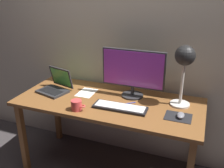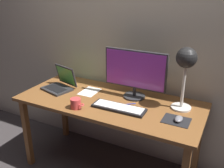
# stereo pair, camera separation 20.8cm
# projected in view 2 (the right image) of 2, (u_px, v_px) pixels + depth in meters

# --- Properties ---
(ground_plane) EXTENTS (4.80, 4.80, 0.00)m
(ground_plane) POSITION_uv_depth(u_px,v_px,m) (110.00, 168.00, 2.49)
(ground_plane) COLOR #383333
(ground_plane) RESTS_ON ground
(back_wall) EXTENTS (4.80, 0.06, 2.60)m
(back_wall) POSITION_uv_depth(u_px,v_px,m) (130.00, 28.00, 2.33)
(back_wall) COLOR #B2A893
(back_wall) RESTS_ON ground
(desk) EXTENTS (1.60, 0.70, 0.74)m
(desk) POSITION_uv_depth(u_px,v_px,m) (110.00, 108.00, 2.24)
(desk) COLOR brown
(desk) RESTS_ON ground
(monitor) EXTENTS (0.55, 0.19, 0.43)m
(monitor) POSITION_uv_depth(u_px,v_px,m) (135.00, 72.00, 2.18)
(monitor) COLOR #28282B
(monitor) RESTS_ON desk
(keyboard_main) EXTENTS (0.44, 0.15, 0.03)m
(keyboard_main) POSITION_uv_depth(u_px,v_px,m) (119.00, 108.00, 2.06)
(keyboard_main) COLOR black
(keyboard_main) RESTS_ON desk
(laptop) EXTENTS (0.32, 0.30, 0.21)m
(laptop) POSITION_uv_depth(u_px,v_px,m) (61.00, 82.00, 2.43)
(laptop) COLOR #28282B
(laptop) RESTS_ON desk
(desk_lamp) EXTENTS (0.16, 0.16, 0.51)m
(desk_lamp) POSITION_uv_depth(u_px,v_px,m) (186.00, 63.00, 1.93)
(desk_lamp) COLOR beige
(desk_lamp) RESTS_ON desk
(mousepad) EXTENTS (0.20, 0.16, 0.00)m
(mousepad) POSITION_uv_depth(u_px,v_px,m) (176.00, 120.00, 1.89)
(mousepad) COLOR black
(mousepad) RESTS_ON desk
(mouse) EXTENTS (0.06, 0.10, 0.03)m
(mouse) POSITION_uv_depth(u_px,v_px,m) (179.00, 119.00, 1.87)
(mouse) COLOR slate
(mouse) RESTS_ON mousepad
(coffee_mug) EXTENTS (0.12, 0.09, 0.08)m
(coffee_mug) POSITION_uv_depth(u_px,v_px,m) (76.00, 103.00, 2.06)
(coffee_mug) COLOR #CC3F3F
(coffee_mug) RESTS_ON desk
(paper_sheet_near_mouse) EXTENTS (0.15, 0.21, 0.00)m
(paper_sheet_near_mouse) POSITION_uv_depth(u_px,v_px,m) (90.00, 92.00, 2.38)
(paper_sheet_near_mouse) COLOR white
(paper_sheet_near_mouse) RESTS_ON desk
(pen) EXTENTS (0.11, 0.10, 0.01)m
(pen) POSITION_uv_depth(u_px,v_px,m) (128.00, 104.00, 2.13)
(pen) COLOR #2633A5
(pen) RESTS_ON desk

